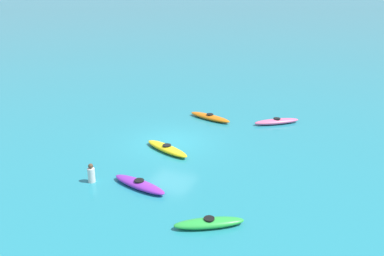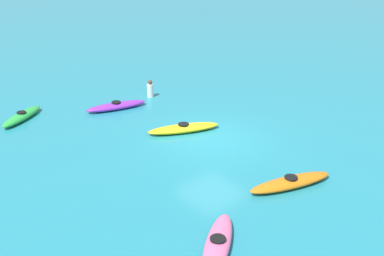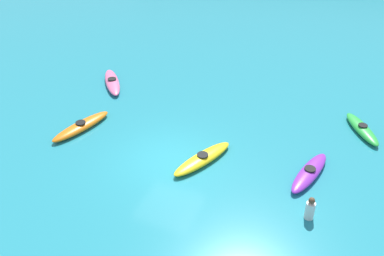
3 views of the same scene
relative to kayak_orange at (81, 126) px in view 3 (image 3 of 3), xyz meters
name	(u,v)px [view 3 (image 3 of 3)]	position (x,y,z in m)	size (l,w,h in m)	color
ground_plane	(168,160)	(4.44, -0.54, -0.16)	(600.00, 600.00, 0.00)	teal
kayak_orange	(81,126)	(0.00, 0.00, 0.00)	(1.48, 3.12, 0.37)	orange
kayak_pink	(112,82)	(-0.90, 4.09, 0.00)	(2.33, 2.70, 0.37)	pink
kayak_purple	(309,173)	(9.78, 0.64, 0.00)	(1.28, 2.92, 0.37)	purple
kayak_yellow	(203,159)	(5.75, -0.11, 0.00)	(1.81, 3.06, 0.37)	yellow
kayak_green	(362,129)	(11.35, 4.51, 0.00)	(1.92, 2.52, 0.37)	green
person_near_shore	(310,209)	(10.17, -1.57, 0.22)	(0.45, 0.45, 0.88)	silver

